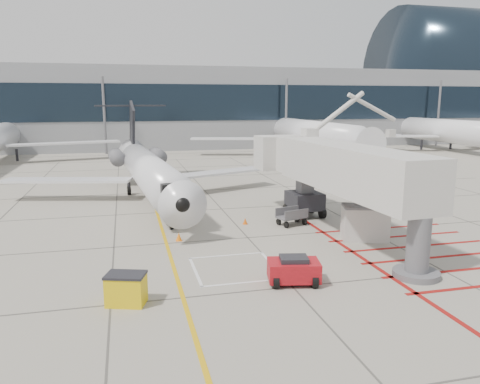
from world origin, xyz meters
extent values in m
plane|color=#9B9586|center=(0.00, 0.00, 0.00)|extent=(260.00, 260.00, 0.00)
cone|color=orange|center=(-4.20, 4.39, 0.25)|extent=(0.36, 0.36, 0.50)
cone|color=#DD580B|center=(0.65, 7.17, 0.22)|extent=(0.32, 0.32, 0.44)
cube|color=gray|center=(10.00, 70.00, 7.00)|extent=(180.00, 28.00, 14.00)
cube|color=black|center=(10.00, 55.95, 8.00)|extent=(180.00, 0.10, 6.00)
camera|label=1|loc=(-7.12, -22.84, 8.31)|focal=35.00mm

